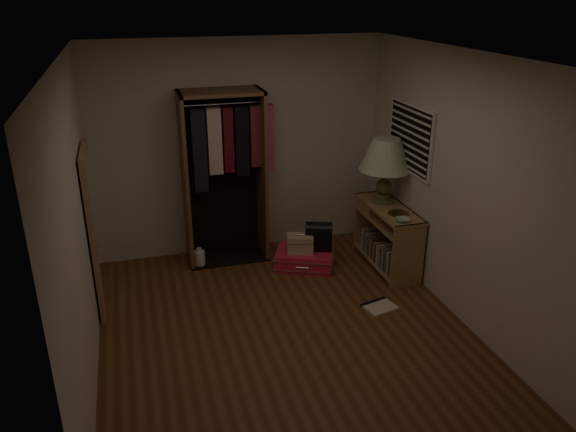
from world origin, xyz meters
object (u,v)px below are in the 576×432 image
object	(u,v)px
train_case	(300,243)
pink_suitcase	(305,258)
open_wardrobe	(227,161)
floor_mirror	(95,231)
white_jug	(200,258)
console_bookshelf	(386,234)
black_bag	(319,235)
table_lamp	(386,156)

from	to	relation	value
train_case	pink_suitcase	bearing A→B (deg)	27.23
open_wardrobe	floor_mirror	bearing A→B (deg)	-152.73
pink_suitcase	white_jug	world-z (taller)	white_jug
console_bookshelf	black_bag	bearing A→B (deg)	164.08
floor_mirror	table_lamp	world-z (taller)	floor_mirror
train_case	table_lamp	distance (m)	1.42
console_bookshelf	pink_suitcase	size ratio (longest dim) A/B	1.36
pink_suitcase	white_jug	size ratio (longest dim) A/B	3.48
floor_mirror	table_lamp	bearing A→B (deg)	3.33
console_bookshelf	black_bag	size ratio (longest dim) A/B	3.08
open_wardrobe	white_jug	xyz separation A→B (m)	(-0.41, -0.17, -1.13)
floor_mirror	table_lamp	size ratio (longest dim) A/B	2.20
train_case	black_bag	bearing A→B (deg)	19.70
console_bookshelf	open_wardrobe	size ratio (longest dim) A/B	0.55
open_wardrobe	table_lamp	xyz separation A→B (m)	(1.75, -0.58, 0.08)
pink_suitcase	table_lamp	xyz separation A→B (m)	(0.95, -0.05, 1.21)
open_wardrobe	train_case	size ratio (longest dim) A/B	5.79
pink_suitcase	train_case	xyz separation A→B (m)	(-0.06, -0.01, 0.21)
console_bookshelf	train_case	size ratio (longest dim) A/B	3.16
black_bag	white_jug	distance (m)	1.45
train_case	table_lamp	bearing A→B (deg)	12.65
pink_suitcase	train_case	world-z (taller)	train_case
floor_mirror	pink_suitcase	world-z (taller)	floor_mirror
console_bookshelf	open_wardrobe	xyz separation A→B (m)	(-1.74, 0.74, 0.83)
open_wardrobe	pink_suitcase	size ratio (longest dim) A/B	2.49
black_bag	train_case	bearing A→B (deg)	-154.31
train_case	table_lamp	xyz separation A→B (m)	(1.01, -0.04, 1.00)
table_lamp	train_case	bearing A→B (deg)	177.73
train_case	console_bookshelf	bearing A→B (deg)	3.73
open_wardrobe	table_lamp	world-z (taller)	open_wardrobe
open_wardrobe	pink_suitcase	bearing A→B (deg)	-33.54
floor_mirror	pink_suitcase	bearing A→B (deg)	6.04
black_bag	white_jug	world-z (taller)	black_bag
floor_mirror	white_jug	world-z (taller)	floor_mirror
table_lamp	floor_mirror	bearing A→B (deg)	-176.67
floor_mirror	black_bag	world-z (taller)	floor_mirror
open_wardrobe	black_bag	size ratio (longest dim) A/B	5.64
open_wardrobe	white_jug	size ratio (longest dim) A/B	8.68
pink_suitcase	black_bag	size ratio (longest dim) A/B	2.26
black_bag	table_lamp	bearing A→B (deg)	16.47
open_wardrobe	white_jug	bearing A→B (deg)	-157.30
black_bag	white_jug	size ratio (longest dim) A/B	1.54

